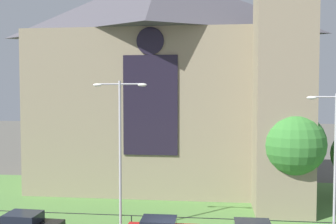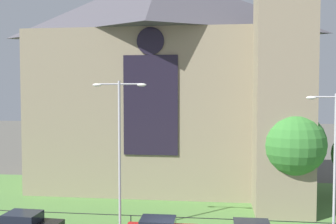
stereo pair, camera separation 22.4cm
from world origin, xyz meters
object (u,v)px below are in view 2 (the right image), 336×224
at_px(church_building, 168,76).
at_px(tree_right_near, 293,145).
at_px(streetlamp_near, 119,139).
at_px(streetlamp_far, 335,149).

bearing_deg(church_building, tree_right_near, -40.24).
relative_size(streetlamp_near, streetlamp_far, 1.09).
xyz_separation_m(tree_right_near, streetlamp_far, (1.52, -4.78, 0.43)).
xyz_separation_m(church_building, streetlamp_near, (-1.44, -13.06, -4.36)).
bearing_deg(streetlamp_far, tree_right_near, 107.68).
relative_size(church_building, streetlamp_near, 2.75).
relative_size(tree_right_near, streetlamp_far, 0.85).
bearing_deg(streetlamp_near, streetlamp_far, 0.00).
bearing_deg(streetlamp_near, tree_right_near, 23.03).
bearing_deg(streetlamp_near, church_building, 83.71).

